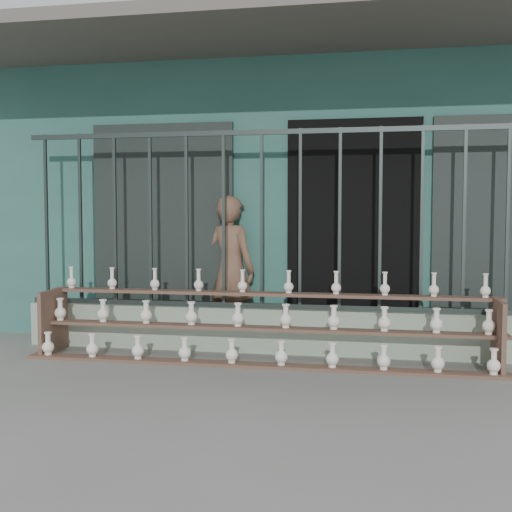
# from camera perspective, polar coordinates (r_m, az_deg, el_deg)

# --- Properties ---
(ground) EXTENTS (60.00, 60.00, 0.00)m
(ground) POSITION_cam_1_polar(r_m,az_deg,el_deg) (5.37, -2.02, -11.40)
(ground) COLOR slate
(workshop_building) EXTENTS (7.40, 6.60, 3.21)m
(workshop_building) POSITION_cam_1_polar(r_m,az_deg,el_deg) (9.36, 3.71, 5.07)
(workshop_building) COLOR #2E6158
(workshop_building) RESTS_ON ground
(parapet_wall) EXTENTS (5.00, 0.20, 0.45)m
(parapet_wall) POSITION_cam_1_polar(r_m,az_deg,el_deg) (6.57, 0.49, -6.59)
(parapet_wall) COLOR #9BAF96
(parapet_wall) RESTS_ON ground
(security_fence) EXTENTS (5.00, 0.04, 1.80)m
(security_fence) POSITION_cam_1_polar(r_m,az_deg,el_deg) (6.46, 0.49, 3.26)
(security_fence) COLOR #283330
(security_fence) RESTS_ON parapet_wall
(shelf_rack) EXTENTS (4.50, 0.68, 0.85)m
(shelf_rack) POSITION_cam_1_polar(r_m,az_deg,el_deg) (6.13, 0.45, -6.09)
(shelf_rack) COLOR brown
(shelf_rack) RESTS_ON ground
(elderly_woman) EXTENTS (0.69, 0.59, 1.60)m
(elderly_woman) POSITION_cam_1_polar(r_m,az_deg,el_deg) (6.95, -2.25, -1.22)
(elderly_woman) COLOR brown
(elderly_woman) RESTS_ON ground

